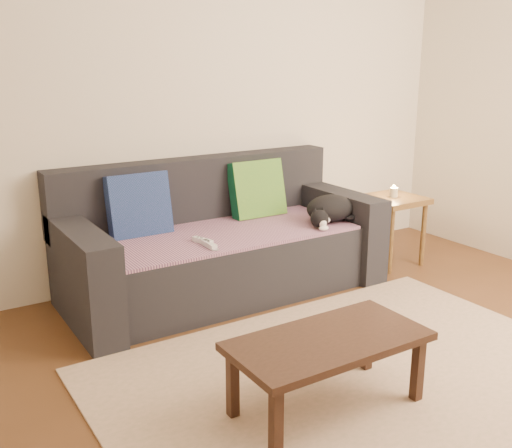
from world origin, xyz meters
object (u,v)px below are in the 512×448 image
at_px(sofa, 220,247).
at_px(wii_remote_a, 203,241).
at_px(wii_remote_b, 209,245).
at_px(coffee_table, 328,347).
at_px(cat, 330,209).
at_px(side_table, 393,209).

xyz_separation_m(sofa, wii_remote_a, (-0.25, -0.23, 0.15)).
distance_m(wii_remote_b, coffee_table, 1.20).
height_order(wii_remote_a, coffee_table, wii_remote_a).
distance_m(sofa, coffee_table, 1.55).
relative_size(sofa, wii_remote_a, 14.00).
relative_size(sofa, coffee_table, 2.36).
bearing_deg(cat, wii_remote_b, -171.57).
height_order(cat, wii_remote_a, cat).
bearing_deg(cat, wii_remote_a, -177.07).
distance_m(cat, side_table, 0.67).
bearing_deg(sofa, side_table, -8.57).
xyz_separation_m(sofa, wii_remote_b, (-0.25, -0.33, 0.15)).
bearing_deg(wii_remote_a, coffee_table, 160.55).
relative_size(side_table, coffee_table, 0.59).
bearing_deg(side_table, wii_remote_b, -175.83).
xyz_separation_m(wii_remote_b, side_table, (1.63, 0.12, -0.02)).
xyz_separation_m(cat, coffee_table, (-1.01, -1.25, -0.22)).
bearing_deg(wii_remote_b, coffee_table, 179.73).
relative_size(cat, side_table, 0.83).
bearing_deg(cat, coffee_table, -123.98).
bearing_deg(sofa, wii_remote_b, -127.88).
bearing_deg(wii_remote_a, cat, -109.39).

